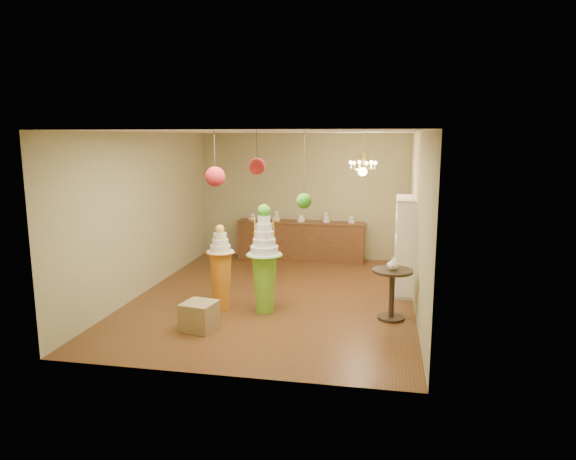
% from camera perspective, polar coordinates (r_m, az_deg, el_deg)
% --- Properties ---
extents(floor, '(6.50, 6.50, 0.00)m').
position_cam_1_polar(floor, '(9.59, -1.45, -7.38)').
color(floor, '#533016').
rests_on(floor, ground).
extents(ceiling, '(6.50, 6.50, 0.00)m').
position_cam_1_polar(ceiling, '(9.13, -1.53, 10.85)').
color(ceiling, silver).
rests_on(ceiling, ground).
extents(wall_back, '(5.00, 0.04, 3.00)m').
position_cam_1_polar(wall_back, '(12.41, 1.66, 3.78)').
color(wall_back, tan).
rests_on(wall_back, ground).
extents(wall_front, '(5.00, 0.04, 3.00)m').
position_cam_1_polar(wall_front, '(6.16, -7.84, -3.08)').
color(wall_front, tan).
rests_on(wall_front, ground).
extents(wall_left, '(0.04, 6.50, 3.00)m').
position_cam_1_polar(wall_left, '(10.06, -15.56, 1.86)').
color(wall_left, tan).
rests_on(wall_left, ground).
extents(wall_right, '(0.04, 6.50, 3.00)m').
position_cam_1_polar(wall_right, '(9.06, 14.17, 1.02)').
color(wall_right, tan).
rests_on(wall_right, ground).
extents(pedestal_green, '(0.70, 0.70, 1.83)m').
position_cam_1_polar(pedestal_green, '(8.59, -2.63, -4.27)').
color(pedestal_green, '#70B928').
rests_on(pedestal_green, floor).
extents(pedestal_orange, '(0.50, 0.50, 1.47)m').
position_cam_1_polar(pedestal_orange, '(8.79, -7.46, -4.88)').
color(pedestal_orange, '#C66F17').
rests_on(pedestal_orange, floor).
extents(burlap_riser, '(0.55, 0.55, 0.43)m').
position_cam_1_polar(burlap_riser, '(8.07, -9.81, -9.39)').
color(burlap_riser, '#968051').
rests_on(burlap_riser, floor).
extents(sideboard, '(3.04, 0.54, 1.16)m').
position_cam_1_polar(sideboard, '(12.30, 1.43, -1.10)').
color(sideboard, '#54311A').
rests_on(sideboard, floor).
extents(shelving_unit, '(0.33, 1.20, 1.80)m').
position_cam_1_polar(shelving_unit, '(9.94, 12.82, -1.62)').
color(shelving_unit, white).
rests_on(shelving_unit, floor).
extents(round_table, '(0.73, 0.73, 0.83)m').
position_cam_1_polar(round_table, '(8.45, 11.48, -6.25)').
color(round_table, black).
rests_on(round_table, floor).
extents(vase, '(0.25, 0.25, 0.20)m').
position_cam_1_polar(vase, '(8.35, 11.58, -3.67)').
color(vase, white).
rests_on(vase, round_table).
extents(pom_red_left, '(0.30, 0.30, 0.83)m').
position_cam_1_polar(pom_red_left, '(7.86, -8.09, 5.91)').
color(pom_red_left, '#3C382B').
rests_on(pom_red_left, ceiling).
extents(pom_green_mid, '(0.23, 0.23, 1.12)m').
position_cam_1_polar(pom_green_mid, '(7.51, 1.80, 3.27)').
color(pom_green_mid, '#3C382B').
rests_on(pom_green_mid, ceiling).
extents(pom_red_right, '(0.21, 0.21, 0.55)m').
position_cam_1_polar(pom_red_right, '(6.53, -3.48, 7.10)').
color(pom_red_right, '#3C382B').
rests_on(pom_red_right, ceiling).
extents(chandelier, '(0.66, 0.66, 0.85)m').
position_cam_1_polar(chandelier, '(10.15, 8.30, 6.76)').
color(chandelier, '#E1C94F').
rests_on(chandelier, ceiling).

